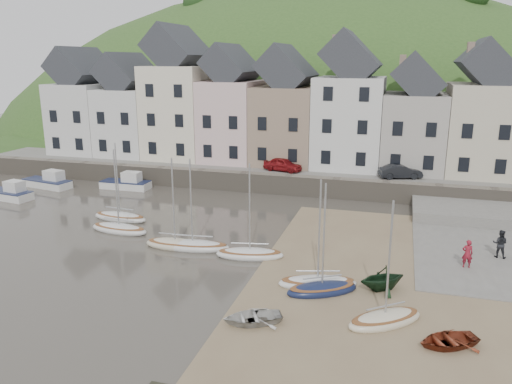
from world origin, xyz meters
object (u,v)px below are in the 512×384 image
(person_dark, at_px, (500,244))
(car_right, at_px, (400,171))
(car_left, at_px, (283,164))
(rowboat_white, at_px, (252,317))
(rowboat_red, at_px, (448,340))
(rowboat_green, at_px, (382,278))
(person_red, at_px, (467,254))
(sailboat_0, at_px, (120,217))

(person_dark, bearing_deg, car_right, -53.03)
(car_left, bearing_deg, rowboat_white, -155.50)
(rowboat_white, xyz_separation_m, car_left, (-4.71, 26.18, 1.90))
(rowboat_white, distance_m, rowboat_red, 8.77)
(rowboat_green, xyz_separation_m, person_red, (4.73, 4.40, 0.24))
(rowboat_white, distance_m, person_red, 14.32)
(rowboat_red, relative_size, car_right, 0.70)
(person_red, xyz_separation_m, person_dark, (2.14, 2.25, 0.03))
(sailboat_0, xyz_separation_m, person_red, (24.96, -2.58, 0.72))
(rowboat_green, relative_size, rowboat_red, 0.97)
(car_left, bearing_deg, person_dark, -114.99)
(sailboat_0, height_order, rowboat_green, sailboat_0)
(rowboat_green, relative_size, person_dark, 1.46)
(rowboat_red, height_order, car_right, car_right)
(rowboat_white, height_order, car_left, car_left)
(rowboat_green, height_order, person_red, person_red)
(rowboat_white, bearing_deg, car_left, 163.55)
(rowboat_red, height_order, person_dark, person_dark)
(sailboat_0, distance_m, rowboat_red, 26.08)
(car_right, bearing_deg, rowboat_white, 147.71)
(sailboat_0, xyz_separation_m, car_right, (20.86, 13.84, 1.97))
(rowboat_white, relative_size, car_right, 0.73)
(sailboat_0, relative_size, person_dark, 3.51)
(rowboat_green, bearing_deg, car_right, 143.89)
(person_dark, bearing_deg, rowboat_white, 56.78)
(rowboat_green, bearing_deg, person_red, 98.53)
(rowboat_white, bearing_deg, rowboat_red, 66.62)
(car_right, bearing_deg, rowboat_green, 159.67)
(sailboat_0, bearing_deg, rowboat_red, -26.98)
(rowboat_green, height_order, car_right, car_right)
(rowboat_white, bearing_deg, car_right, 139.68)
(sailboat_0, bearing_deg, person_dark, -0.71)
(rowboat_green, xyz_separation_m, car_right, (0.62, 20.82, 1.49))
(sailboat_0, height_order, person_dark, sailboat_0)
(person_red, height_order, car_left, car_left)
(rowboat_green, bearing_deg, sailboat_0, -143.43)
(car_left, bearing_deg, sailboat_0, 159.06)
(rowboat_white, xyz_separation_m, car_right, (6.37, 26.18, 1.89))
(rowboat_white, height_order, person_red, person_red)
(rowboat_red, xyz_separation_m, person_dark, (3.86, 11.50, 0.68))
(car_right, bearing_deg, sailboat_0, 104.95)
(car_right, bearing_deg, rowboat_red, 166.70)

